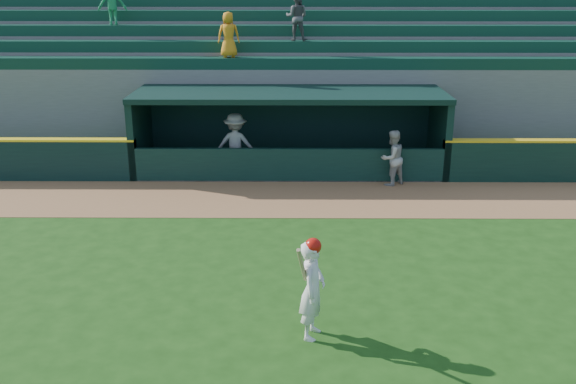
{
  "coord_description": "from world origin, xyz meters",
  "views": [
    {
      "loc": [
        0.1,
        -11.58,
        5.72
      ],
      "look_at": [
        0.0,
        1.6,
        1.3
      ],
      "focal_mm": 40.0,
      "sensor_mm": 36.0,
      "label": 1
    }
  ],
  "objects": [
    {
      "name": "ground",
      "position": [
        0.0,
        0.0,
        0.0
      ],
      "size": [
        120.0,
        120.0,
        0.0
      ],
      "primitive_type": "plane",
      "color": "#1A4110",
      "rests_on": "ground"
    },
    {
      "name": "warning_track",
      "position": [
        0.0,
        4.9,
        0.01
      ],
      "size": [
        40.0,
        3.0,
        0.01
      ],
      "primitive_type": "cube",
      "color": "#8E5F39",
      "rests_on": "ground"
    },
    {
      "name": "dugout_player_front",
      "position": [
        2.96,
        6.18,
        0.8
      ],
      "size": [
        0.99,
        0.94,
        1.61
      ],
      "primitive_type": "imported",
      "rotation": [
        0.0,
        0.0,
        3.74
      ],
      "color": "#ACACA6",
      "rests_on": "ground"
    },
    {
      "name": "dugout_player_inside",
      "position": [
        -1.62,
        7.21,
        0.94
      ],
      "size": [
        1.27,
        0.8,
        1.88
      ],
      "primitive_type": "imported",
      "rotation": [
        0.0,
        0.0,
        3.05
      ],
      "color": "#999994",
      "rests_on": "ground"
    },
    {
      "name": "dugout",
      "position": [
        0.0,
        8.0,
        1.36
      ],
      "size": [
        9.4,
        2.8,
        2.46
      ],
      "color": "slate",
      "rests_on": "ground"
    },
    {
      "name": "stands",
      "position": [
        0.01,
        12.57,
        2.39
      ],
      "size": [
        34.5,
        6.25,
        7.52
      ],
      "color": "slate",
      "rests_on": "ground"
    },
    {
      "name": "batter_at_plate",
      "position": [
        0.43,
        -2.12,
        0.89
      ],
      "size": [
        0.56,
        0.83,
        1.78
      ],
      "color": "silver",
      "rests_on": "ground"
    }
  ]
}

